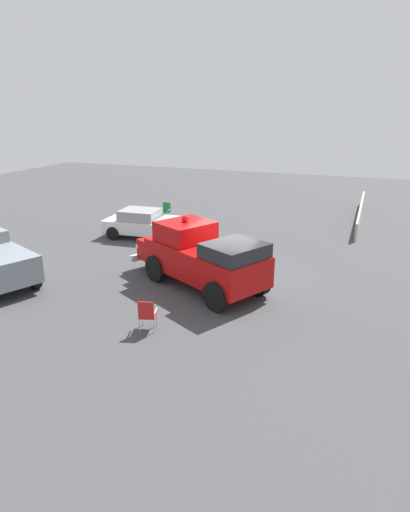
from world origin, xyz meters
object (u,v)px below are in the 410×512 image
Objects in this scene: lawn_chair_spare at (166,210)px; vintage_fire_truck at (201,256)px; classic_hot_rod at (146,224)px; spectator_seated at (207,240)px; lawn_chair_near_truck at (207,242)px; lawn_chair_by_car at (147,313)px.

vintage_fire_truck is at bearing 32.73° from lawn_chair_spare.
classic_hot_rod is (-5.06, -4.99, -0.45)m from vintage_fire_truck.
lawn_chair_near_truck is at bearing -164.80° from spectator_seated.
vintage_fire_truck is 4.86× the size of spectator_seated.
lawn_chair_by_car is at bearing 28.07° from classic_hot_rod.
vintage_fire_truck is 6.14× the size of lawn_chair_by_car.
spectator_seated is (-7.42, -0.86, 0.11)m from lawn_chair_by_car.
vintage_fire_truck reaches higher than lawn_chair_near_truck.
lawn_chair_near_truck and lawn_chair_by_car have the same top height.
vintage_fire_truck reaches higher than lawn_chair_spare.
lawn_chair_spare is at bearing -139.28° from spectator_seated.
spectator_seated is (-3.51, -1.07, -0.50)m from vintage_fire_truck.
vintage_fire_truck is 3.70m from spectator_seated.
classic_hot_rod is 4.39× the size of lawn_chair_near_truck.
lawn_chair_by_car is 13.98m from lawn_chair_spare.
lawn_chair_spare is at bearing -156.71° from lawn_chair_by_car.
lawn_chair_spare is (-12.84, -5.53, 0.00)m from lawn_chair_by_car.
spectator_seated is at bearing 40.72° from lawn_chair_spare.
lawn_chair_by_car is (7.55, 0.89, 0.00)m from lawn_chair_near_truck.
vintage_fire_truck is at bearing 44.65° from classic_hot_rod.
lawn_chair_near_truck is 0.17m from spectator_seated.
vintage_fire_truck is 7.12m from classic_hot_rod.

